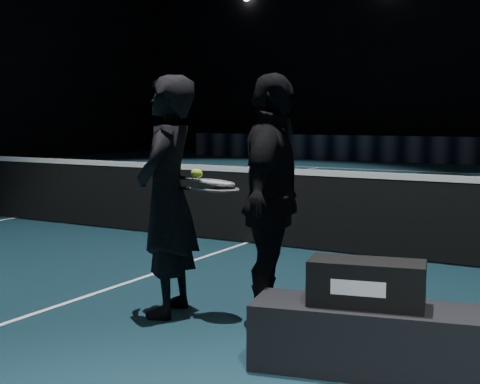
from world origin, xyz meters
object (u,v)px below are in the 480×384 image
object	(u,v)px
racket_bag	(366,283)
player_b	(271,201)
player_a	(167,196)
racket_lower	(221,190)
racket_upper	(217,183)
tennis_balls	(197,171)
player_bench	(365,338)

from	to	relation	value
racket_bag	player_b	xyz separation A→B (m)	(-0.93, 0.54, 0.39)
player_a	racket_lower	distance (m)	0.46
racket_upper	tennis_balls	size ratio (longest dim) A/B	5.67
player_b	tennis_balls	distance (m)	0.63
player_b	racket_lower	size ratio (longest dim) A/B	2.77
player_bench	player_b	world-z (taller)	player_b
racket_upper	player_a	bearing A→B (deg)	-178.29
tennis_balls	player_a	bearing A→B (deg)	-168.46
player_b	racket_upper	xyz separation A→B (m)	(-0.45, -0.04, 0.12)
player_bench	player_b	xyz separation A→B (m)	(-0.93, 0.54, 0.73)
player_bench	player_a	size ratio (longest dim) A/B	0.74
player_bench	racket_lower	size ratio (longest dim) A/B	2.04
player_a	tennis_balls	distance (m)	0.33
tennis_balls	racket_lower	bearing A→B (deg)	8.95
racket_lower	tennis_balls	xyz separation A→B (m)	(-0.19, -0.03, 0.13)
racket_bag	racket_lower	world-z (taller)	racket_lower
player_a	tennis_balls	bearing A→B (deg)	85.28
player_bench	player_a	world-z (taller)	player_a
player_bench	racket_upper	size ratio (longest dim) A/B	2.04
player_a	player_b	distance (m)	0.85
player_bench	player_a	distance (m)	1.95
racket_lower	player_a	bearing A→B (deg)	180.00
racket_bag	player_b	bearing A→B (deg)	137.08
player_bench	tennis_balls	xyz separation A→B (m)	(-1.52, 0.44, 0.94)
player_a	racket_lower	xyz separation A→B (m)	(0.44, 0.08, 0.07)
racket_bag	tennis_balls	xyz separation A→B (m)	(-1.52, 0.44, 0.59)
player_a	tennis_balls	xyz separation A→B (m)	(0.25, 0.05, 0.20)
player_a	racket_upper	xyz separation A→B (m)	(0.39, 0.11, 0.12)
player_a	racket_bag	bearing A→B (deg)	61.44
player_a	tennis_balls	world-z (taller)	player_a
racket_lower	racket_bag	bearing A→B (deg)	-29.83
racket_lower	player_b	bearing A→B (deg)	-0.00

